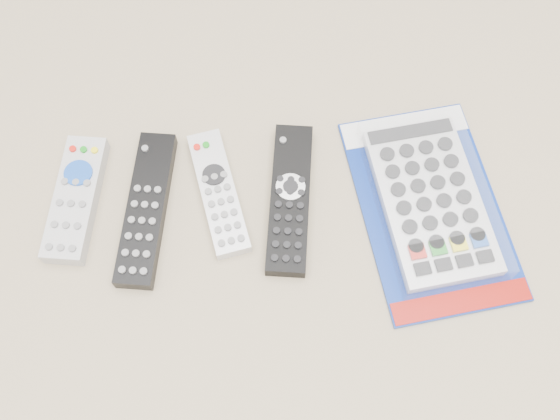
{
  "coord_description": "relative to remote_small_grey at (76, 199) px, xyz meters",
  "views": [
    {
      "loc": [
        0.0,
        -0.3,
        0.72
      ],
      "look_at": [
        0.03,
        0.02,
        0.01
      ],
      "focal_mm": 40.0,
      "sensor_mm": 36.0,
      "label": 1
    }
  ],
  "objects": [
    {
      "name": "remote_slim_black",
      "position": [
        0.09,
        -0.02,
        -0.0
      ],
      "size": [
        0.08,
        0.21,
        0.02
      ],
      "rotation": [
        0.0,
        0.0,
        -0.15
      ],
      "color": "black",
      "rests_on": "ground"
    },
    {
      "name": "remote_small_grey",
      "position": [
        0.0,
        0.0,
        0.0
      ],
      "size": [
        0.07,
        0.17,
        0.03
      ],
      "rotation": [
        0.0,
        0.0,
        -0.15
      ],
      "color": "#AAAAAD",
      "rests_on": "ground"
    },
    {
      "name": "jumbo_remote_packaged",
      "position": [
        0.45,
        -0.04,
        0.0
      ],
      "size": [
        0.21,
        0.3,
        0.04
      ],
      "rotation": [
        0.0,
        0.0,
        0.13
      ],
      "color": "navy",
      "rests_on": "ground"
    },
    {
      "name": "remote_silver_dvd",
      "position": [
        0.18,
        -0.0,
        -0.0
      ],
      "size": [
        0.08,
        0.18,
        0.02
      ],
      "rotation": [
        0.0,
        0.0,
        0.2
      ],
      "color": "silver",
      "rests_on": "ground"
    },
    {
      "name": "remote_large_black",
      "position": [
        0.27,
        -0.02,
        -0.0
      ],
      "size": [
        0.08,
        0.21,
        0.02
      ],
      "rotation": [
        0.0,
        0.0,
        -0.13
      ],
      "color": "black",
      "rests_on": "ground"
    }
  ]
}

